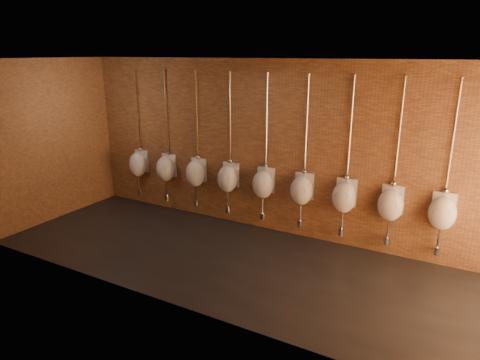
{
  "coord_description": "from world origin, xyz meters",
  "views": [
    {
      "loc": [
        3.11,
        -5.52,
        3.3
      ],
      "look_at": [
        -0.45,
        0.9,
        1.1
      ],
      "focal_mm": 32.0,
      "sensor_mm": 36.0,
      "label": 1
    }
  ],
  "objects_px": {
    "urinal_0": "(138,164)",
    "urinal_6": "(344,197)",
    "urinal_1": "(166,168)",
    "urinal_7": "(391,204)",
    "urinal_2": "(196,173)",
    "urinal_5": "(302,190)",
    "urinal_8": "(442,212)",
    "urinal_3": "(228,178)",
    "urinal_4": "(263,184)"
  },
  "relations": [
    {
      "from": "urinal_5",
      "to": "urinal_4",
      "type": "bearing_deg",
      "value": 180.0
    },
    {
      "from": "urinal_2",
      "to": "urinal_5",
      "type": "bearing_deg",
      "value": 0.0
    },
    {
      "from": "urinal_2",
      "to": "urinal_6",
      "type": "bearing_deg",
      "value": 0.0
    },
    {
      "from": "urinal_2",
      "to": "urinal_4",
      "type": "distance_m",
      "value": 1.53
    },
    {
      "from": "urinal_0",
      "to": "urinal_3",
      "type": "xyz_separation_m",
      "value": [
        2.3,
        0.0,
        0.0
      ]
    },
    {
      "from": "urinal_0",
      "to": "urinal_6",
      "type": "height_order",
      "value": "same"
    },
    {
      "from": "urinal_6",
      "to": "urinal_3",
      "type": "bearing_deg",
      "value": 180.0
    },
    {
      "from": "urinal_2",
      "to": "urinal_4",
      "type": "height_order",
      "value": "same"
    },
    {
      "from": "urinal_6",
      "to": "urinal_8",
      "type": "height_order",
      "value": "same"
    },
    {
      "from": "urinal_3",
      "to": "urinal_4",
      "type": "bearing_deg",
      "value": 0.0
    },
    {
      "from": "urinal_5",
      "to": "urinal_8",
      "type": "xyz_separation_m",
      "value": [
        2.3,
        0.0,
        0.0
      ]
    },
    {
      "from": "urinal_0",
      "to": "urinal_2",
      "type": "relative_size",
      "value": 1.0
    },
    {
      "from": "urinal_3",
      "to": "urinal_6",
      "type": "distance_m",
      "value": 2.3
    },
    {
      "from": "urinal_6",
      "to": "urinal_8",
      "type": "xyz_separation_m",
      "value": [
        1.53,
        0.0,
        0.0
      ]
    },
    {
      "from": "urinal_0",
      "to": "urinal_3",
      "type": "bearing_deg",
      "value": 0.0
    },
    {
      "from": "urinal_3",
      "to": "urinal_8",
      "type": "distance_m",
      "value": 3.83
    },
    {
      "from": "urinal_3",
      "to": "urinal_7",
      "type": "height_order",
      "value": "same"
    },
    {
      "from": "urinal_4",
      "to": "urinal_5",
      "type": "height_order",
      "value": "same"
    },
    {
      "from": "urinal_0",
      "to": "urinal_6",
      "type": "bearing_deg",
      "value": 0.0
    },
    {
      "from": "urinal_2",
      "to": "urinal_1",
      "type": "bearing_deg",
      "value": 180.0
    },
    {
      "from": "urinal_6",
      "to": "urinal_7",
      "type": "relative_size",
      "value": 1.0
    },
    {
      "from": "urinal_2",
      "to": "urinal_5",
      "type": "relative_size",
      "value": 1.0
    },
    {
      "from": "urinal_0",
      "to": "urinal_6",
      "type": "xyz_separation_m",
      "value": [
        4.59,
        0.0,
        0.0
      ]
    },
    {
      "from": "urinal_2",
      "to": "urinal_6",
      "type": "distance_m",
      "value": 3.06
    },
    {
      "from": "urinal_1",
      "to": "urinal_3",
      "type": "height_order",
      "value": "same"
    },
    {
      "from": "urinal_0",
      "to": "urinal_2",
      "type": "height_order",
      "value": "same"
    },
    {
      "from": "urinal_1",
      "to": "urinal_6",
      "type": "height_order",
      "value": "same"
    },
    {
      "from": "urinal_1",
      "to": "urinal_8",
      "type": "relative_size",
      "value": 1.0
    },
    {
      "from": "urinal_2",
      "to": "urinal_3",
      "type": "xyz_separation_m",
      "value": [
        0.77,
        0.0,
        0.0
      ]
    },
    {
      "from": "urinal_4",
      "to": "urinal_5",
      "type": "relative_size",
      "value": 1.0
    },
    {
      "from": "urinal_0",
      "to": "urinal_7",
      "type": "distance_m",
      "value": 5.36
    },
    {
      "from": "urinal_5",
      "to": "urinal_8",
      "type": "relative_size",
      "value": 1.0
    },
    {
      "from": "urinal_1",
      "to": "urinal_7",
      "type": "height_order",
      "value": "same"
    },
    {
      "from": "urinal_0",
      "to": "urinal_1",
      "type": "height_order",
      "value": "same"
    },
    {
      "from": "urinal_0",
      "to": "urinal_1",
      "type": "relative_size",
      "value": 1.0
    },
    {
      "from": "urinal_5",
      "to": "urinal_8",
      "type": "distance_m",
      "value": 2.3
    },
    {
      "from": "urinal_0",
      "to": "urinal_2",
      "type": "bearing_deg",
      "value": 0.0
    },
    {
      "from": "urinal_0",
      "to": "urinal_1",
      "type": "distance_m",
      "value": 0.77
    },
    {
      "from": "urinal_4",
      "to": "urinal_1",
      "type": "bearing_deg",
      "value": 180.0
    },
    {
      "from": "urinal_1",
      "to": "urinal_8",
      "type": "xyz_separation_m",
      "value": [
        5.36,
        0.0,
        0.0
      ]
    },
    {
      "from": "urinal_8",
      "to": "urinal_1",
      "type": "bearing_deg",
      "value": 180.0
    },
    {
      "from": "urinal_6",
      "to": "urinal_2",
      "type": "bearing_deg",
      "value": 180.0
    },
    {
      "from": "urinal_8",
      "to": "urinal_7",
      "type": "bearing_deg",
      "value": 180.0
    },
    {
      "from": "urinal_1",
      "to": "urinal_7",
      "type": "bearing_deg",
      "value": 0.0
    },
    {
      "from": "urinal_4",
      "to": "urinal_7",
      "type": "height_order",
      "value": "same"
    },
    {
      "from": "urinal_2",
      "to": "urinal_8",
      "type": "height_order",
      "value": "same"
    },
    {
      "from": "urinal_1",
      "to": "urinal_2",
      "type": "distance_m",
      "value": 0.77
    },
    {
      "from": "urinal_4",
      "to": "urinal_8",
      "type": "distance_m",
      "value": 3.06
    },
    {
      "from": "urinal_3",
      "to": "urinal_8",
      "type": "height_order",
      "value": "same"
    },
    {
      "from": "urinal_2",
      "to": "urinal_7",
      "type": "height_order",
      "value": "same"
    }
  ]
}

